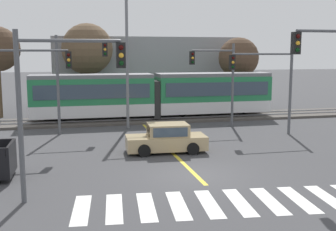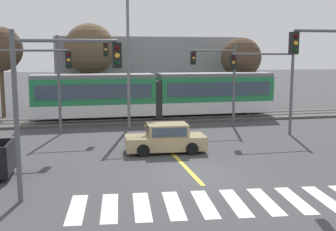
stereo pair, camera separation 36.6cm
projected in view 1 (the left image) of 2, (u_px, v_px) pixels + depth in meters
ground_plane at (196, 175)px, 18.08m from camera, size 200.00×200.00×0.00m
track_bed at (139, 119)px, 32.55m from camera, size 120.00×4.00×0.18m
rail_near at (141, 119)px, 31.84m from camera, size 120.00×0.08×0.10m
rail_far at (138, 116)px, 33.22m from camera, size 120.00×0.08×0.10m
light_rail_tram at (154, 94)px, 32.52m from camera, size 18.50×2.64×3.43m
crosswalk_stripe_0 at (81, 210)px, 14.16m from camera, size 0.84×2.84×0.01m
crosswalk_stripe_1 at (114, 208)px, 14.30m from camera, size 0.84×2.84×0.01m
crosswalk_stripe_2 at (146, 206)px, 14.44m from camera, size 0.84×2.84×0.01m
crosswalk_stripe_3 at (178, 205)px, 14.58m from camera, size 0.84×2.84×0.01m
crosswalk_stripe_4 at (209, 204)px, 14.72m from camera, size 0.84×2.84×0.01m
crosswalk_stripe_5 at (240, 202)px, 14.86m from camera, size 0.84×2.84×0.01m
crosswalk_stripe_6 at (269, 201)px, 15.00m from camera, size 0.84×2.84×0.01m
crosswalk_stripe_7 at (299, 199)px, 15.14m from camera, size 0.84×2.84×0.01m
crosswalk_stripe_8 at (328, 198)px, 15.28m from camera, size 0.84×2.84×0.01m
lane_centre_line at (166, 146)px, 23.68m from camera, size 0.20×14.47×0.01m
sedan_crossing at (166, 139)px, 22.23m from camera, size 4.29×2.10×1.52m
traffic_light_mid_right at (269, 76)px, 26.29m from camera, size 4.25×0.38×5.65m
traffic_light_far_left at (74, 70)px, 26.70m from camera, size 3.25×0.38×6.30m
traffic_light_far_right at (218, 73)px, 29.28m from camera, size 3.25×0.38×5.84m
traffic_light_mid_left at (20, 79)px, 21.97m from camera, size 4.25×0.38×5.90m
traffic_light_near_left at (57, 89)px, 14.53m from camera, size 3.75×0.38×6.01m
street_lamp_centre at (130, 46)px, 28.52m from camera, size 2.51×0.28×9.97m
bare_tree_west at (87, 49)px, 36.09m from camera, size 4.39×4.39×7.70m
bare_tree_east at (239, 58)px, 37.50m from camera, size 3.59×3.59×6.54m
building_backdrop_far at (144, 72)px, 41.73m from camera, size 17.51×6.00×6.64m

